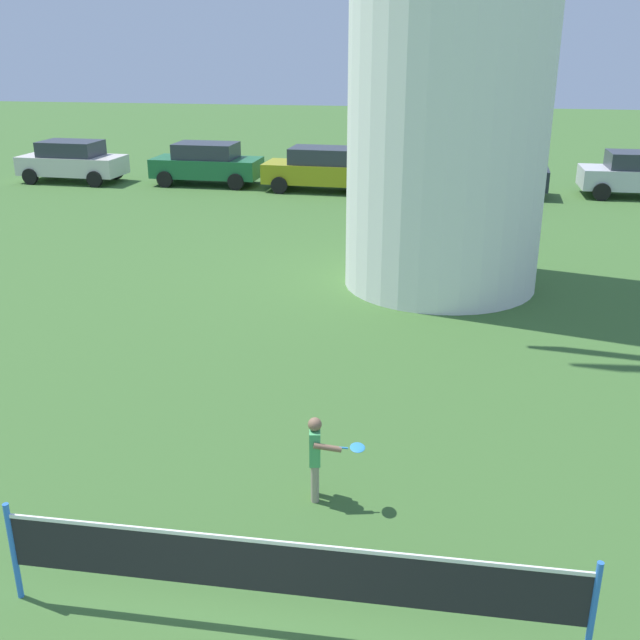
# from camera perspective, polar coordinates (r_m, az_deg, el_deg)

# --- Properties ---
(tennis_net) EXTENTS (5.55, 0.06, 1.10)m
(tennis_net) POSITION_cam_1_polar(r_m,az_deg,el_deg) (7.34, -2.57, -18.31)
(tennis_net) COLOR blue
(tennis_net) RESTS_ON ground_plane
(player_far) EXTENTS (0.71, 0.38, 1.10)m
(player_far) POSITION_cam_1_polar(r_m,az_deg,el_deg) (9.15, -0.21, -10.07)
(player_far) COLOR #9E937F
(player_far) RESTS_ON ground_plane
(parked_car_cream) EXTENTS (4.03, 2.06, 1.56)m
(parked_car_cream) POSITION_cam_1_polar(r_m,az_deg,el_deg) (31.18, -18.25, 11.37)
(parked_car_cream) COLOR silver
(parked_car_cream) RESTS_ON ground_plane
(parked_car_green) EXTENTS (4.11, 1.99, 1.56)m
(parked_car_green) POSITION_cam_1_polar(r_m,az_deg,el_deg) (29.42, -8.57, 11.66)
(parked_car_green) COLOR #1E6638
(parked_car_green) RESTS_ON ground_plane
(parked_car_mustard) EXTENTS (4.49, 2.08, 1.56)m
(parked_car_mustard) POSITION_cam_1_polar(r_m,az_deg,el_deg) (27.86, 0.38, 11.39)
(parked_car_mustard) COLOR #999919
(parked_car_mustard) RESTS_ON ground_plane
(parked_car_black) EXTENTS (4.30, 2.10, 1.56)m
(parked_car_black) POSITION_cam_1_polar(r_m,az_deg,el_deg) (27.74, 12.52, 10.87)
(parked_car_black) COLOR #1E232D
(parked_car_black) RESTS_ON ground_plane
(parked_car_silver) EXTENTS (3.93, 1.91, 1.56)m
(parked_car_silver) POSITION_cam_1_polar(r_m,az_deg,el_deg) (28.98, 22.99, 10.14)
(parked_car_silver) COLOR silver
(parked_car_silver) RESTS_ON ground_plane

